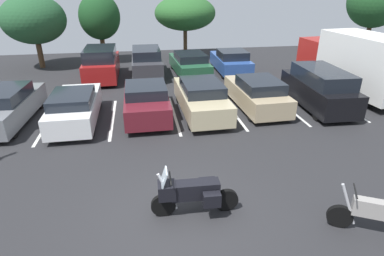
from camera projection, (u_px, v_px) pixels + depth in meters
The scene contains 19 objects.
ground at pixel (178, 217), 8.36m from camera, with size 44.00×44.00×0.10m, color #262628.
motorcycle_touring at pixel (192, 193), 8.17m from camera, with size 2.29×0.90×1.36m.
motorcycle_second at pixel (379, 215), 7.52m from camera, with size 2.08×1.16×1.24m.
parking_stripes at pixel (144, 116), 14.42m from camera, with size 19.33×4.61×0.01m.
car_grey at pixel (6, 106), 13.51m from camera, with size 2.06×4.86×1.52m.
car_white at pixel (75, 107), 13.47m from camera, with size 1.78×4.52×1.44m.
car_maroon at pixel (146, 101), 14.14m from camera, with size 1.89×4.39×1.51m.
car_champagne at pixel (201, 98), 14.47m from camera, with size 1.93×4.88×1.53m.
car_tan at pixel (257, 93), 15.09m from camera, with size 1.96×4.53×1.50m.
car_black at pixel (319, 88), 15.17m from camera, with size 1.98×4.87×1.88m.
car_far_red at pixel (102, 64), 19.50m from camera, with size 1.90×4.56×1.96m.
car_far_charcoal at pixel (147, 62), 20.29m from camera, with size 1.81×4.44×1.76m.
car_far_green at pixel (190, 63), 20.72m from camera, with size 2.22×4.68×1.41m.
car_far_blue at pixel (231, 61), 21.08m from camera, with size 1.91×4.30×1.51m.
box_truck at pixel (355, 62), 16.94m from camera, with size 2.86×7.31×3.14m.
tree_far_left at pixel (34, 20), 21.28m from camera, with size 4.18×4.18×4.82m.
tree_left at pixel (185, 13), 24.46m from camera, with size 4.65×4.65×4.60m.
tree_right at pixel (100, 17), 22.75m from camera, with size 2.88×2.88×4.85m.
tree_center_right at pixel (375, 1), 26.83m from camera, with size 4.44×4.44×6.20m.
Camera 1 is at (-0.74, -6.59, 5.55)m, focal length 29.97 mm.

